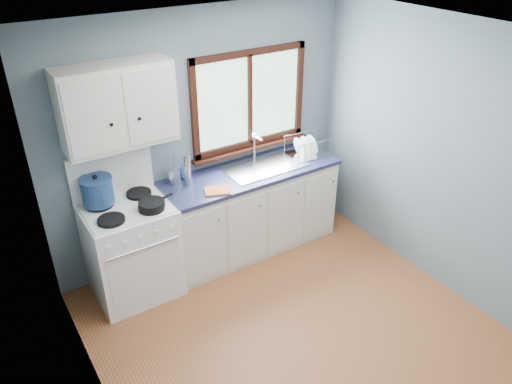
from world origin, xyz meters
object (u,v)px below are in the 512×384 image
skillet (152,204)px  utensil_crock (174,176)px  gas_range (132,247)px  thermos (187,170)px  dish_rack (306,150)px  sink (265,172)px  stockpot (97,190)px  base_cabinets (250,214)px

skillet → utensil_crock: size_ratio=1.00×
gas_range → thermos: bearing=8.4°
gas_range → dish_rack: 2.07m
skillet → utensil_crock: utensil_crock is taller
skillet → dish_rack: (1.83, 0.16, -0.01)m
utensil_crock → dish_rack: utensil_crock is taller
skillet → sink: bearing=-9.4°
skillet → dish_rack: size_ratio=0.85×
gas_range → stockpot: 0.64m
utensil_crock → dish_rack: size_ratio=0.84×
thermos → dish_rack: thermos is taller
utensil_crock → thermos: size_ratio=1.18×
gas_range → dish_rack: size_ratio=3.09×
sink → dish_rack: sink is taller
gas_range → sink: bearing=0.7°
dish_rack → utensil_crock: bearing=178.4°
sink → stockpot: bearing=175.6°
gas_range → thermos: gas_range is taller
skillet → thermos: (0.47, 0.26, 0.09)m
sink → dish_rack: (0.53, -0.01, 0.12)m
base_cabinets → dish_rack: dish_rack is taller
sink → skillet: (-1.30, -0.18, 0.12)m
base_cabinets → sink: 0.48m
utensil_crock → thermos: (0.10, -0.09, 0.08)m
sink → thermos: thermos is taller
gas_range → base_cabinets: 1.31m
gas_range → sink: 1.53m
gas_range → skillet: size_ratio=3.65×
sink → thermos: size_ratio=2.67×
sink → skillet: sink is taller
gas_range → stockpot: (-0.18, 0.15, 0.59)m
stockpot → utensil_crock: size_ratio=0.95×
base_cabinets → thermos: bearing=173.1°
skillet → dish_rack: bearing=-12.0°
thermos → skillet: bearing=-151.5°
gas_range → skillet: (0.19, -0.16, 0.49)m
thermos → dish_rack: (1.36, -0.09, -0.10)m
base_cabinets → skillet: skillet is taller
skillet → utensil_crock: bearing=25.6°
base_cabinets → stockpot: (-1.49, 0.13, 0.67)m
sink → thermos: bearing=174.5°
base_cabinets → skillet: 1.27m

